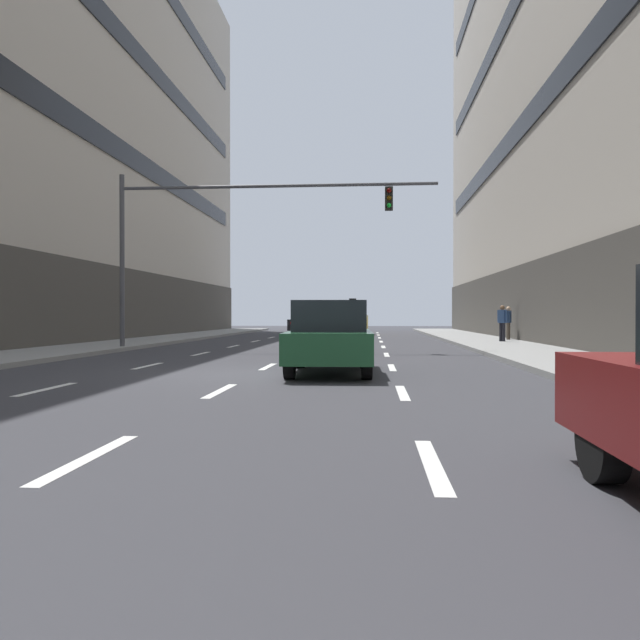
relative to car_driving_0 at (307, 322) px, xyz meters
The scene contains 34 objects.
ground_plane 26.28m from the car_driving_0, 86.81° to the right, with size 120.00×120.00×0.00m, color #38383D.
sidewalk_right 27.86m from the car_driving_0, 70.31° to the right, with size 3.40×80.00×0.14m, color gray.
lane_stripe_l1_s3 29.28m from the car_driving_0, 93.23° to the right, with size 0.16×2.00×0.01m, color silver.
lane_stripe_l1_s4 24.30m from the car_driving_0, 93.90° to the right, with size 0.16×2.00×0.01m, color silver.
lane_stripe_l1_s5 19.31m from the car_driving_0, 94.91° to the right, with size 0.16×2.00×0.01m, color silver.
lane_stripe_l1_s6 14.35m from the car_driving_0, 96.62° to the right, with size 0.16×2.00×0.01m, color silver.
lane_stripe_l1_s7 9.41m from the car_driving_0, 100.15° to the right, with size 0.16×2.00×0.01m, color silver.
lane_stripe_l1_s8 4.62m from the car_driving_0, 111.35° to the right, with size 0.16×2.00×0.01m, color silver.
lane_stripe_l1_s9 2.02m from the car_driving_0, 154.85° to the left, with size 0.16×2.00×0.01m, color silver.
lane_stripe_l1_s10 6.07m from the car_driving_0, 105.96° to the left, with size 0.16×2.00×0.01m, color silver.
lane_stripe_l2_s2 34.27m from the car_driving_0, 87.56° to the right, with size 0.16×2.00×0.01m, color silver.
lane_stripe_l2_s3 29.27m from the car_driving_0, 87.14° to the right, with size 0.16×2.00×0.01m, color silver.
lane_stripe_l2_s4 24.28m from the car_driving_0, 86.55° to the right, with size 0.16×2.00×0.01m, color silver.
lane_stripe_l2_s5 19.30m from the car_driving_0, 85.66° to the right, with size 0.16×2.00×0.01m, color silver.
lane_stripe_l2_s6 14.33m from the car_driving_0, 84.14° to the right, with size 0.16×2.00×0.01m, color silver.
lane_stripe_l2_s7 9.38m from the car_driving_0, 81.00° to the right, with size 0.16×2.00×0.01m, color silver.
lane_stripe_l2_s8 4.55m from the car_driving_0, 70.93° to the right, with size 0.16×2.00×0.01m, color silver.
lane_stripe_l2_s9 1.86m from the car_driving_0, 27.97° to the left, with size 0.16×2.00×0.01m, color silver.
lane_stripe_l2_s10 6.02m from the car_driving_0, 75.81° to the left, with size 0.16×2.00×0.01m, color silver.
lane_stripe_l3_s2 34.54m from the car_driving_0, 82.39° to the right, with size 0.16×2.00×0.01m, color silver.
lane_stripe_l3_s3 29.59m from the car_driving_0, 81.11° to the right, with size 0.16×2.00×0.01m, color silver.
lane_stripe_l3_s4 24.67m from the car_driving_0, 79.31° to the right, with size 0.16×2.00×0.01m, color silver.
lane_stripe_l3_s5 19.78m from the car_driving_0, 76.62° to the right, with size 0.16×2.00×0.01m, color silver.
lane_stripe_l3_s6 14.97m from the car_driving_0, 72.18° to the right, with size 0.16×2.00×0.01m, color silver.
lane_stripe_l3_s7 10.33m from the car_driving_0, 63.64° to the right, with size 0.16×2.00×0.01m, color silver.
lane_stripe_l3_s8 6.28m from the car_driving_0, 42.74° to the right, with size 0.16×2.00×0.01m, color silver.
lane_stripe_l3_s9 4.72m from the car_driving_0, ahead, with size 0.16×2.00×0.01m, color silver.
lane_stripe_l3_s10 7.42m from the car_driving_0, 51.63° to the left, with size 0.16×2.00×0.01m, color silver.
car_driving_0 is the anchor object (origin of this frame).
car_driving_1 26.07m from the car_driving_0, 83.07° to the right, with size 1.92×4.37×1.62m.
taxi_driving_2 3.33m from the car_driving_0, 29.81° to the left, with size 2.02×4.63×2.41m.
traffic_signal_0 17.78m from the car_driving_0, 94.64° to the right, with size 11.70×0.35×6.38m.
pedestrian_0 15.30m from the car_driving_0, 49.81° to the right, with size 0.37×0.44×1.60m.
pedestrian_1 14.32m from the car_driving_0, 42.38° to the right, with size 0.34×0.47×1.57m.
Camera 1 is at (2.57, -13.48, 1.31)m, focal length 34.85 mm.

